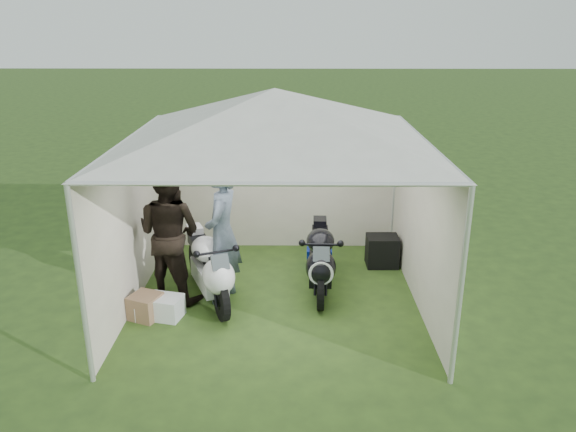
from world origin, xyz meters
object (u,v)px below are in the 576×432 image
Objects in this scene: motorcycle_white at (210,267)px; crate_2 at (146,311)px; canopy_tent at (275,121)px; equipment_box at (382,251)px; crate_0 at (165,307)px; motorcycle_black at (320,258)px; person_blue_jacket at (223,234)px; paddock_stand at (319,258)px; person_dark_jacket at (170,233)px; crate_1 at (146,306)px.

motorcycle_white reaches higher than crate_2.
equipment_box is at bearing 33.60° from canopy_tent.
crate_0 is at bearing 4.08° from crate_2.
person_blue_jacket is (-1.38, -0.29, 0.49)m from motorcycle_black.
paddock_stand is at bearing 35.05° from crate_2.
canopy_tent is 2.73m from paddock_stand.
motorcycle_white is at bearing -154.48° from equipment_box.
person_dark_jacket reaches higher than crate_1.
person_dark_jacket reaches higher than paddock_stand.
motorcycle_white is at bearing 31.15° from crate_2.
motorcycle_white is 4.47× the size of paddock_stand.
canopy_tent is 2.99× the size of motorcycle_black.
crate_1 is at bearing -158.98° from motorcycle_black.
motorcycle_black is 4.19× the size of crate_0.
paddock_stand is 2.96m from crate_2.
motorcycle_white is 3.58× the size of equipment_box.
crate_1 is (-3.45, -1.74, -0.09)m from equipment_box.
crate_1 is at bearing 90.00° from crate_2.
person_blue_jacket is at bearing -140.97° from paddock_stand.
crate_1 is at bearing -52.24° from person_blue_jacket.
canopy_tent is 12.53× the size of crate_0.
motorcycle_black is at bearing -139.23° from equipment_box.
motorcycle_black is at bearing 18.72° from canopy_tent.
crate_0 is at bearing -142.16° from paddock_stand.
canopy_tent is at bearing -14.95° from motorcycle_white.
equipment_box is 1.12× the size of crate_0.
crate_0 is (-3.19, -1.73, -0.10)m from equipment_box.
equipment_box reaches higher than crate_2.
person_dark_jacket is 4.42× the size of crate_0.
motorcycle_white is 2.93m from equipment_box.
crate_2 is (-2.42, -1.70, -0.05)m from paddock_stand.
motorcycle_white is 0.74m from person_dark_jacket.
person_dark_jacket is 0.76m from person_blue_jacket.
motorcycle_black is 6.55× the size of crate_2.
motorcycle_white is 4.02× the size of crate_0.
crate_0 is at bearing -45.14° from person_blue_jacket.
person_blue_jacket reaches higher than motorcycle_white.
canopy_tent is at bearing -146.40° from equipment_box.
canopy_tent is 1.74m from person_blue_jacket.
crate_1 is (-0.82, -0.49, -0.36)m from motorcycle_white.
person_dark_jacket is (-0.56, 0.12, 0.47)m from motorcycle_white.
person_dark_jacket is at bearing -172.09° from motorcycle_black.
crate_0 is (-0.56, -0.48, -0.38)m from motorcycle_white.
motorcycle_white is 1.04m from crate_2.
crate_2 is at bearing -160.46° from canopy_tent.
person_dark_jacket reaches higher than crate_0.
motorcycle_black is at bearing 19.32° from crate_2.
person_dark_jacket is 0.99× the size of person_blue_jacket.
canopy_tent reaches higher than equipment_box.
crate_2 is at bearing -51.88° from person_blue_jacket.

